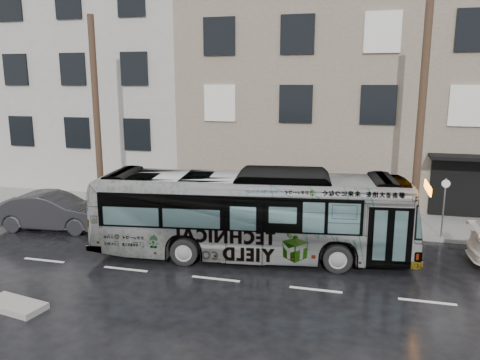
# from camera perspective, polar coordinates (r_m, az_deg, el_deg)

# --- Properties ---
(ground) EXTENTS (120.00, 120.00, 0.00)m
(ground) POSITION_cam_1_polar(r_m,az_deg,el_deg) (17.64, -0.51, -8.80)
(ground) COLOR black
(ground) RESTS_ON ground
(sidewalk) EXTENTS (90.00, 3.60, 0.15)m
(sidewalk) POSITION_cam_1_polar(r_m,az_deg,el_deg) (22.15, 2.79, -4.28)
(sidewalk) COLOR gray
(sidewalk) RESTS_ON ground
(building_taupe) EXTENTS (20.00, 12.00, 11.00)m
(building_taupe) POSITION_cam_1_polar(r_m,az_deg,el_deg) (28.66, 16.19, 9.94)
(building_taupe) COLOR gray
(building_taupe) RESTS_ON ground
(building_grey) EXTENTS (26.00, 15.00, 16.00)m
(building_grey) POSITION_cam_1_polar(r_m,az_deg,el_deg) (37.53, -22.60, 13.68)
(building_grey) COLOR #A8A59F
(building_grey) RESTS_ON ground
(utility_pole_front) EXTENTS (0.30, 0.30, 9.00)m
(utility_pole_front) POSITION_cam_1_polar(r_m,az_deg,el_deg) (19.43, 21.14, 6.43)
(utility_pole_front) COLOR #473223
(utility_pole_front) RESTS_ON sidewalk
(utility_pole_rear) EXTENTS (0.30, 0.30, 9.00)m
(utility_pole_rear) POSITION_cam_1_polar(r_m,az_deg,el_deg) (22.62, -17.08, 7.35)
(utility_pole_rear) COLOR #473223
(utility_pole_rear) RESTS_ON sidewalk
(sign_post) EXTENTS (0.06, 0.06, 2.40)m
(sign_post) POSITION_cam_1_polar(r_m,az_deg,el_deg) (20.12, 23.56, -3.17)
(sign_post) COLOR slate
(sign_post) RESTS_ON sidewalk
(bus) EXTENTS (11.62, 4.11, 3.17)m
(bus) POSITION_cam_1_polar(r_m,az_deg,el_deg) (16.79, 1.37, -4.18)
(bus) COLOR #B2B2B2
(bus) RESTS_ON ground
(dark_sedan) EXTENTS (4.96, 2.22, 1.58)m
(dark_sedan) POSITION_cam_1_polar(r_m,az_deg,el_deg) (21.65, -21.83, -3.54)
(dark_sedan) COLOR black
(dark_sedan) RESTS_ON ground
(slush_pile) EXTENTS (1.91, 1.11, 0.18)m
(slush_pile) POSITION_cam_1_polar(r_m,az_deg,el_deg) (14.95, -25.77, -13.60)
(slush_pile) COLOR gray
(slush_pile) RESTS_ON ground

